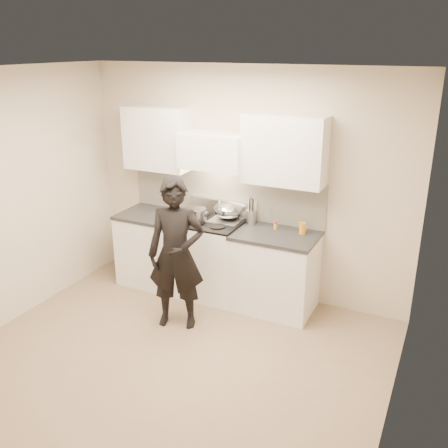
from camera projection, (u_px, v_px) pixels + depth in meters
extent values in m
plane|color=#866C56|center=(171.00, 361.00, 4.84)|extent=(4.00, 4.00, 0.00)
cube|color=#C2B4A0|center=(244.00, 184.00, 5.86)|extent=(4.00, 0.04, 2.70)
cube|color=#C2B4A0|center=(6.00, 328.00, 2.89)|extent=(4.00, 0.04, 2.70)
cube|color=#C2B4A0|center=(2.00, 202.00, 5.19)|extent=(0.04, 3.50, 2.70)
cube|color=#C2B4A0|center=(404.00, 274.00, 3.57)|extent=(0.04, 3.50, 2.70)
cube|color=silver|center=(159.00, 72.00, 3.92)|extent=(4.00, 3.50, 0.02)
cube|color=white|center=(225.00, 195.00, 6.01)|extent=(2.50, 0.02, 0.53)
cube|color=#BABABA|center=(220.00, 207.00, 6.05)|extent=(0.76, 0.08, 0.20)
cube|color=white|center=(214.00, 151.00, 5.68)|extent=(0.76, 0.40, 0.40)
cylinder|color=#A7A7B7|center=(207.00, 170.00, 5.59)|extent=(0.66, 0.02, 0.02)
cube|color=white|center=(284.00, 150.00, 5.34)|extent=(0.90, 0.33, 0.75)
cube|color=white|center=(157.00, 139.00, 6.00)|extent=(0.80, 0.33, 0.75)
cube|color=beige|center=(254.00, 206.00, 5.87)|extent=(0.08, 0.01, 0.12)
cube|color=white|center=(210.00, 259.00, 6.01)|extent=(0.76, 0.65, 0.92)
cube|color=black|center=(210.00, 222.00, 5.85)|extent=(0.76, 0.65, 0.02)
cube|color=silver|center=(226.00, 220.00, 5.88)|extent=(0.36, 0.34, 0.01)
cylinder|color=#A7A7B7|center=(198.00, 242.00, 5.65)|extent=(0.62, 0.02, 0.02)
cylinder|color=black|center=(190.00, 222.00, 5.79)|extent=(0.18, 0.18, 0.01)
cylinder|color=black|center=(218.00, 227.00, 5.64)|extent=(0.18, 0.18, 0.01)
cylinder|color=black|center=(202.00, 214.00, 6.04)|extent=(0.18, 0.18, 0.01)
cylinder|color=black|center=(229.00, 219.00, 5.90)|extent=(0.18, 0.18, 0.01)
cube|color=white|center=(275.00, 273.00, 5.68)|extent=(0.90, 0.65, 0.88)
cube|color=black|center=(276.00, 235.00, 5.52)|extent=(0.92, 0.67, 0.04)
cube|color=white|center=(155.00, 249.00, 6.33)|extent=(0.80, 0.65, 0.88)
cube|color=black|center=(154.00, 215.00, 6.18)|extent=(0.82, 0.67, 0.04)
ellipsoid|color=#A7A7B7|center=(228.00, 211.00, 5.86)|extent=(0.33, 0.33, 0.18)
torus|color=#A7A7B7|center=(228.00, 207.00, 5.85)|extent=(0.34, 0.34, 0.02)
ellipsoid|color=beige|center=(228.00, 212.00, 5.87)|extent=(0.19, 0.19, 0.08)
cylinder|color=silver|center=(220.00, 205.00, 5.74)|extent=(0.12, 0.23, 0.18)
cylinder|color=#A7A7B7|center=(197.00, 215.00, 5.76)|extent=(0.25, 0.25, 0.15)
cube|color=#A7A7B7|center=(187.00, 208.00, 5.81)|extent=(0.05, 0.03, 0.01)
cube|color=#A7A7B7|center=(207.00, 212.00, 5.67)|extent=(0.05, 0.03, 0.01)
cylinder|color=#BABABA|center=(251.00, 217.00, 5.80)|extent=(0.12, 0.12, 0.16)
cylinder|color=black|center=(253.00, 211.00, 5.75)|extent=(0.01, 0.01, 0.29)
cylinder|color=silver|center=(253.00, 210.00, 5.77)|extent=(0.01, 0.01, 0.29)
cylinder|color=#BABABA|center=(253.00, 210.00, 5.79)|extent=(0.01, 0.01, 0.29)
cylinder|color=black|center=(251.00, 210.00, 5.79)|extent=(0.01, 0.01, 0.29)
cylinder|color=#BABABA|center=(249.00, 210.00, 5.79)|extent=(0.01, 0.01, 0.29)
cylinder|color=silver|center=(249.00, 210.00, 5.77)|extent=(0.01, 0.01, 0.29)
cylinder|color=black|center=(250.00, 211.00, 5.75)|extent=(0.01, 0.01, 0.29)
cylinder|color=#BABABA|center=(251.00, 211.00, 5.74)|extent=(0.01, 0.01, 0.29)
cylinder|color=orange|center=(275.00, 226.00, 5.64)|extent=(0.04, 0.04, 0.07)
cylinder|color=#B7192C|center=(276.00, 222.00, 5.62)|extent=(0.04, 0.04, 0.02)
cylinder|color=orange|center=(303.00, 228.00, 5.50)|extent=(0.08, 0.08, 0.13)
imported|color=black|center=(176.00, 254.00, 5.22)|extent=(0.70, 0.57, 1.65)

